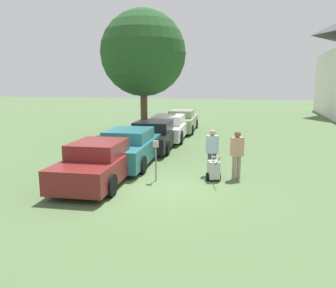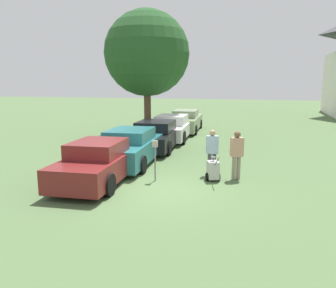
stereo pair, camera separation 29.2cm
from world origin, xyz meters
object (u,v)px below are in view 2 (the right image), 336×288
at_px(parked_car_maroon, 100,162).
at_px(person_worker, 212,150).
at_px(parking_meter, 155,153).
at_px(parked_car_teal, 132,147).
at_px(person_supervisor, 237,152).
at_px(parked_car_white, 172,128).
at_px(parked_car_sage, 186,121).
at_px(equipment_cart, 213,170).
at_px(parked_car_black, 157,135).

distance_m(parked_car_maroon, person_worker, 3.99).
bearing_deg(parked_car_maroon, parking_meter, 10.38).
xyz_separation_m(parked_car_teal, person_supervisor, (4.44, -1.24, 0.28)).
bearing_deg(parked_car_teal, parking_meter, -56.29).
relative_size(parked_car_teal, person_worker, 3.19).
relative_size(parked_car_maroon, parking_meter, 3.41).
distance_m(parked_car_maroon, parked_car_white, 8.94).
xyz_separation_m(parking_meter, person_worker, (1.73, 1.29, -0.03)).
height_order(parked_car_teal, person_worker, person_worker).
xyz_separation_m(parked_car_white, person_supervisor, (4.44, -7.43, 0.28)).
height_order(parked_car_white, parked_car_sage, parked_car_sage).
height_order(parked_car_sage, person_supervisor, person_supervisor).
relative_size(parked_car_sage, equipment_cart, 5.45).
bearing_deg(person_supervisor, parked_car_teal, -44.78).
distance_m(parked_car_black, person_worker, 5.51).
height_order(parked_car_black, person_worker, person_worker).
bearing_deg(parked_car_sage, person_supervisor, -73.25).
bearing_deg(parking_meter, parked_car_black, 108.22).
bearing_deg(person_supervisor, parked_car_maroon, -10.53).
xyz_separation_m(parked_car_white, parked_car_sage, (-0.00, 3.50, 0.01)).
bearing_deg(parking_meter, equipment_cart, 17.41).
height_order(parked_car_maroon, person_worker, person_worker).
distance_m(parked_car_teal, parked_car_white, 6.20).
bearing_deg(parked_car_teal, equipment_cart, -29.24).
bearing_deg(parked_car_teal, parked_car_white, 84.63).
distance_m(parked_car_teal, person_supervisor, 4.62).
distance_m(parked_car_white, equipment_cart, 8.67).
bearing_deg(parked_car_white, parked_car_black, -95.36).
xyz_separation_m(parked_car_white, parking_meter, (1.81, -8.43, 0.29)).
xyz_separation_m(parked_car_maroon, person_supervisor, (4.44, 1.50, 0.31)).
bearing_deg(parked_car_black, equipment_cart, -58.35).
relative_size(parked_car_teal, parked_car_sage, 0.98).
distance_m(person_supervisor, equipment_cart, 1.03).
bearing_deg(person_worker, parked_car_maroon, 9.62).
distance_m(person_worker, equipment_cart, 0.91).
distance_m(parked_car_teal, parked_car_sage, 9.70).
xyz_separation_m(parked_car_maroon, parked_car_sage, (0.00, 12.44, 0.03)).
xyz_separation_m(parked_car_maroon, parking_meter, (1.81, 0.51, 0.32)).
bearing_deg(person_worker, parked_car_sage, -88.94).
distance_m(parked_car_maroon, equipment_cart, 3.87).
relative_size(person_supervisor, equipment_cart, 1.71).
relative_size(parked_car_teal, parked_car_white, 0.98).
relative_size(parked_car_black, parking_meter, 3.79).
bearing_deg(parked_car_maroon, parked_car_sage, 84.64).
distance_m(parked_car_black, parked_car_sage, 6.43).
bearing_deg(equipment_cart, parked_car_white, 92.77).
height_order(parked_car_maroon, parked_car_teal, parked_car_teal).
height_order(parked_car_black, parking_meter, parked_car_black).
height_order(parked_car_white, equipment_cart, parked_car_white).
bearing_deg(person_worker, parking_meter, 19.39).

